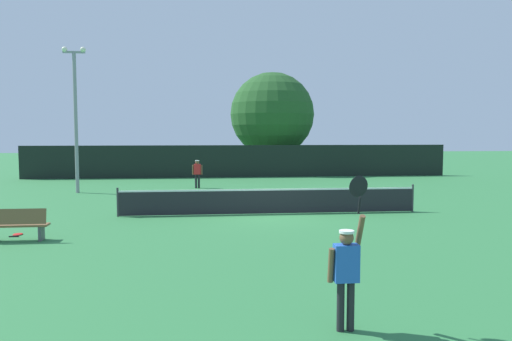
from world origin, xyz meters
TOP-DOWN VIEW (x-y plane):
  - ground_plane at (0.00, 0.00)m, footprint 120.00×120.00m
  - tennis_net at (0.00, 0.00)m, footprint 11.37×0.08m
  - perimeter_fence at (0.00, 15.63)m, footprint 29.44×0.12m
  - player_serving at (-0.27, -11.09)m, footprint 0.68×0.38m
  - player_receiving at (-2.87, 9.11)m, footprint 0.57×0.23m
  - tennis_ball at (-0.58, 2.91)m, footprint 0.07×0.07m
  - spare_racket at (-8.10, -3.05)m, footprint 0.28×0.52m
  - courtside_bench at (-7.83, -3.94)m, footprint 1.80×0.44m
  - light_pole at (-8.98, 7.62)m, footprint 1.18×0.28m
  - large_tree at (2.72, 19.19)m, footprint 6.39×6.39m
  - parked_car_near at (2.53, 20.56)m, footprint 2.48×4.43m

SIDE VIEW (x-z plane):
  - ground_plane at x=0.00m, z-range 0.00..0.00m
  - spare_racket at x=-8.10m, z-range 0.00..0.04m
  - tennis_ball at x=-0.58m, z-range 0.00..0.07m
  - courtside_bench at x=-7.83m, z-range 0.01..0.96m
  - tennis_net at x=0.00m, z-range -0.02..1.05m
  - parked_car_near at x=2.53m, z-range -0.07..1.62m
  - player_receiving at x=-2.87m, z-range 0.17..1.72m
  - player_serving at x=-0.27m, z-range -0.16..2.26m
  - perimeter_fence at x=0.00m, z-range 0.00..2.23m
  - light_pole at x=-8.98m, z-range 0.55..7.97m
  - large_tree at x=2.72m, z-range 0.64..8.33m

